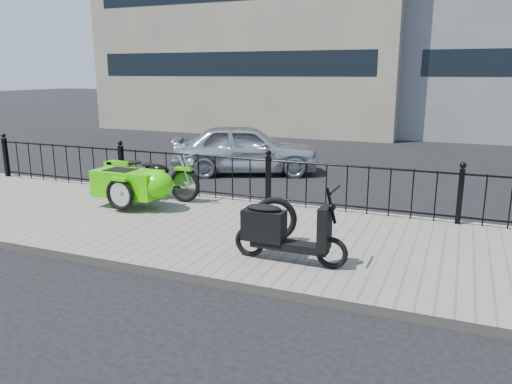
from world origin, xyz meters
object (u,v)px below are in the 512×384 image
at_px(scooter, 282,231).
at_px(spare_tire, 274,219).
at_px(motorcycle_sidecar, 140,182).
at_px(sedan_car, 246,149).

xyz_separation_m(scooter, spare_tire, (-0.38, 0.73, -0.08)).
height_order(scooter, spare_tire, scooter).
bearing_deg(spare_tire, scooter, -62.29).
relative_size(motorcycle_sidecar, spare_tire, 3.25).
bearing_deg(motorcycle_sidecar, scooter, -25.63).
distance_m(scooter, spare_tire, 0.83).
height_order(motorcycle_sidecar, sedan_car, sedan_car).
distance_m(scooter, sedan_car, 6.81).
distance_m(motorcycle_sidecar, scooter, 3.89).
height_order(motorcycle_sidecar, spare_tire, motorcycle_sidecar).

